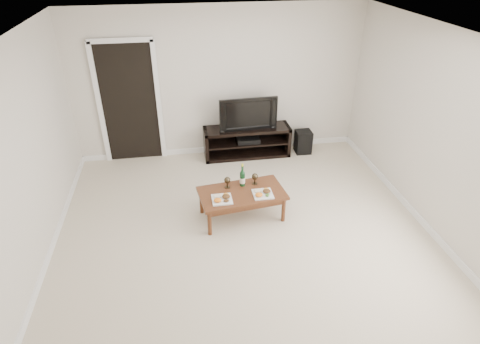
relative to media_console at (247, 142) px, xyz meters
name	(u,v)px	position (x,y,z in m)	size (l,w,h in m)	color
floor	(248,246)	(-0.44, -2.50, -0.28)	(5.50, 5.50, 0.00)	beige
back_wall	(219,83)	(-0.44, 0.27, 1.02)	(5.00, 0.04, 2.60)	beige
ceiling	(250,40)	(-0.44, -2.50, 2.35)	(5.00, 5.50, 0.04)	white
doorway	(130,104)	(-1.99, 0.24, 0.75)	(0.90, 0.02, 2.05)	black
media_console	(247,142)	(0.00, 0.00, 0.00)	(1.55, 0.45, 0.55)	black
television	(247,112)	(0.00, 0.00, 0.57)	(1.02, 0.13, 0.59)	black
av_receiver	(248,139)	(0.02, -0.01, 0.05)	(0.40, 0.30, 0.08)	black
subwoofer	(303,142)	(1.05, -0.04, -0.07)	(0.28, 0.28, 0.42)	black
coffee_table	(242,204)	(-0.41, -1.84, -0.07)	(1.18, 0.64, 0.42)	#522D16
plate_left	(222,198)	(-0.70, -1.99, 0.18)	(0.27, 0.27, 0.07)	white
plate_right	(263,193)	(-0.13, -1.95, 0.18)	(0.27, 0.27, 0.07)	white
wine_bottle	(242,175)	(-0.37, -1.67, 0.32)	(0.07, 0.07, 0.35)	#0E3618
goblet_left	(227,182)	(-0.59, -1.69, 0.23)	(0.09, 0.09, 0.17)	#392F1F
goblet_right	(255,179)	(-0.19, -1.66, 0.23)	(0.09, 0.09, 0.17)	#392F1F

